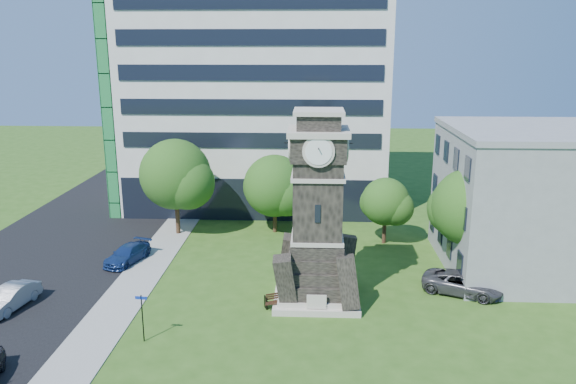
# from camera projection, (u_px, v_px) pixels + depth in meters

# --- Properties ---
(ground) EXTENTS (160.00, 160.00, 0.00)m
(ground) POSITION_uv_depth(u_px,v_px,m) (268.00, 311.00, 34.73)
(ground) COLOR #2D5217
(ground) RESTS_ON ground
(sidewalk) EXTENTS (3.00, 70.00, 0.06)m
(sidewalk) POSITION_uv_depth(u_px,v_px,m) (141.00, 276.00, 39.99)
(sidewalk) COLOR gray
(sidewalk) RESTS_ON ground
(street) EXTENTS (14.00, 80.00, 0.02)m
(street) POSITION_uv_depth(u_px,v_px,m) (25.00, 274.00, 40.39)
(street) COLOR black
(street) RESTS_ON ground
(clock_tower) EXTENTS (5.40, 5.40, 12.22)m
(clock_tower) POSITION_uv_depth(u_px,v_px,m) (317.00, 221.00, 35.18)
(clock_tower) COLOR beige
(clock_tower) RESTS_ON ground
(office_tall) EXTENTS (26.20, 15.11, 28.60)m
(office_tall) POSITION_uv_depth(u_px,v_px,m) (256.00, 63.00, 56.24)
(office_tall) COLOR silver
(office_tall) RESTS_ON ground
(office_low) EXTENTS (15.20, 12.20, 10.40)m
(office_low) POSITION_uv_depth(u_px,v_px,m) (554.00, 200.00, 40.21)
(office_low) COLOR gray
(office_low) RESTS_ON ground
(car_street_mid) EXTENTS (2.21, 4.47, 1.41)m
(car_street_mid) POSITION_uv_depth(u_px,v_px,m) (11.00, 298.00, 34.94)
(car_street_mid) COLOR #929399
(car_street_mid) RESTS_ON ground
(car_street_north) EXTENTS (3.04, 4.79, 1.29)m
(car_street_north) POSITION_uv_depth(u_px,v_px,m) (127.00, 254.00, 42.39)
(car_street_north) COLOR navy
(car_street_north) RESTS_ON ground
(car_east_lot) EXTENTS (5.70, 4.28, 1.44)m
(car_east_lot) POSITION_uv_depth(u_px,v_px,m) (463.00, 283.00, 37.02)
(car_east_lot) COLOR #434347
(car_east_lot) RESTS_ON ground
(park_bench) EXTENTS (2.03, 0.54, 1.05)m
(park_bench) POSITION_uv_depth(u_px,v_px,m) (281.00, 300.00, 34.96)
(park_bench) COLOR black
(park_bench) RESTS_ON ground
(street_sign) EXTENTS (0.67, 0.07, 2.78)m
(street_sign) POSITION_uv_depth(u_px,v_px,m) (142.00, 313.00, 30.74)
(street_sign) COLOR black
(street_sign) RESTS_ON ground
(tree_nw) EXTENTS (6.63, 6.03, 8.33)m
(tree_nw) POSITION_uv_depth(u_px,v_px,m) (176.00, 177.00, 47.71)
(tree_nw) COLOR #332114
(tree_nw) RESTS_ON ground
(tree_nc) EXTENTS (5.93, 5.39, 6.88)m
(tree_nc) POSITION_uv_depth(u_px,v_px,m) (276.00, 188.00, 48.46)
(tree_nc) COLOR #332114
(tree_nc) RESTS_ON ground
(tree_ne) EXTENTS (4.33, 3.93, 5.55)m
(tree_ne) POSITION_uv_depth(u_px,v_px,m) (386.00, 203.00, 45.82)
(tree_ne) COLOR #332114
(tree_ne) RESTS_ON ground
(tree_east) EXTENTS (5.92, 5.38, 7.95)m
(tree_east) POSITION_uv_depth(u_px,v_px,m) (472.00, 210.00, 38.23)
(tree_east) COLOR #332114
(tree_east) RESTS_ON ground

